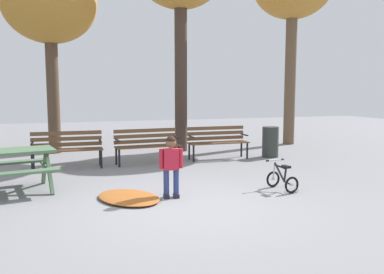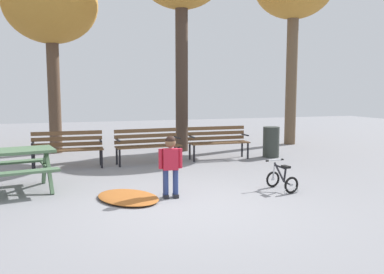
{
  "view_description": "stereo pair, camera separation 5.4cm",
  "coord_description": "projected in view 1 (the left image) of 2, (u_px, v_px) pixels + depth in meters",
  "views": [
    {
      "loc": [
        -1.79,
        -5.72,
        1.79
      ],
      "look_at": [
        0.78,
        1.98,
        0.85
      ],
      "focal_mm": 37.29,
      "sensor_mm": 36.0,
      "label": 1
    },
    {
      "loc": [
        -1.74,
        -5.74,
        1.79
      ],
      "look_at": [
        0.78,
        1.98,
        0.85
      ],
      "focal_mm": 37.29,
      "sensor_mm": 36.0,
      "label": 2
    }
  ],
  "objects": [
    {
      "name": "ground",
      "position": [
        185.0,
        207.0,
        6.16
      ],
      "size": [
        36.0,
        36.0,
        0.0
      ],
      "primitive_type": "plane",
      "color": "gray"
    },
    {
      "name": "kids_bicycle",
      "position": [
        282.0,
        179.0,
        7.21
      ],
      "size": [
        0.43,
        0.6,
        0.54
      ],
      "color": "black",
      "rests_on": "ground"
    },
    {
      "name": "trash_bin",
      "position": [
        270.0,
        142.0,
        10.82
      ],
      "size": [
        0.44,
        0.44,
        0.82
      ],
      "primitive_type": "cylinder",
      "color": "#2D332D",
      "rests_on": "ground"
    },
    {
      "name": "park_bench_far_left",
      "position": [
        67.0,
        146.0,
        9.24
      ],
      "size": [
        1.61,
        0.48,
        0.85
      ],
      "color": "brown",
      "rests_on": "ground"
    },
    {
      "name": "tree_left",
      "position": [
        50.0,
        6.0,
        11.12
      ],
      "size": [
        2.6,
        2.6,
        5.32
      ],
      "color": "brown",
      "rests_on": "ground"
    },
    {
      "name": "leaf_pile",
      "position": [
        129.0,
        197.0,
        6.61
      ],
      "size": [
        1.31,
        1.5,
        0.07
      ],
      "primitive_type": "ellipsoid",
      "rotation": [
        0.0,
        0.0,
        1.99
      ],
      "color": "#9E5623",
      "rests_on": "ground"
    },
    {
      "name": "park_bench_right",
      "position": [
        217.0,
        140.0,
        10.52
      ],
      "size": [
        1.6,
        0.46,
        0.85
      ],
      "color": "brown",
      "rests_on": "ground"
    },
    {
      "name": "park_bench_left",
      "position": [
        147.0,
        143.0,
        9.85
      ],
      "size": [
        1.62,
        0.55,
        0.85
      ],
      "color": "brown",
      "rests_on": "ground"
    },
    {
      "name": "child_standing",
      "position": [
        171.0,
        162.0,
        6.65
      ],
      "size": [
        0.4,
        0.19,
        1.05
      ],
      "color": "navy",
      "rests_on": "ground"
    }
  ]
}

